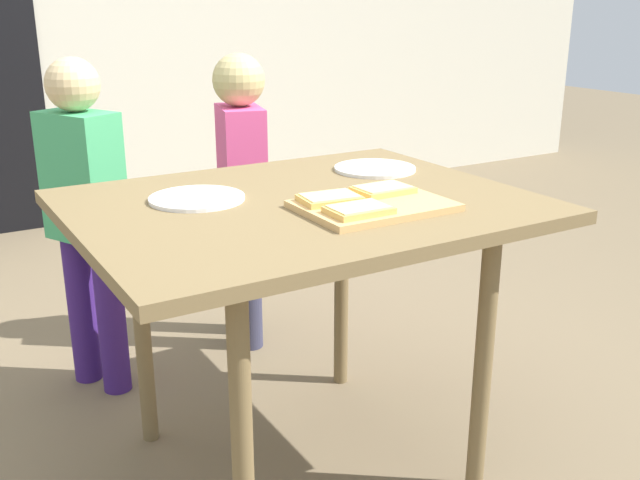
{
  "coord_description": "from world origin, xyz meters",
  "views": [
    {
      "loc": [
        -0.85,
        -1.52,
        1.23
      ],
      "look_at": [
        0.05,
        0.0,
        0.64
      ],
      "focal_mm": 40.94,
      "sensor_mm": 36.0,
      "label": 1
    }
  ],
  "objects_px": {
    "plate_white_right": "(375,168)",
    "child_right": "(242,180)",
    "cutting_board": "(374,206)",
    "child_left": "(86,209)",
    "pizza_slice_near_left": "(359,210)",
    "pizza_slice_far_left": "(330,198)",
    "dining_table": "(302,230)",
    "pizza_slice_far_right": "(383,189)",
    "plate_white_left": "(197,198)"
  },
  "relations": [
    {
      "from": "plate_white_right",
      "to": "child_right",
      "type": "xyz_separation_m",
      "value": [
        -0.14,
        0.61,
        -0.14
      ]
    },
    {
      "from": "cutting_board",
      "to": "child_left",
      "type": "relative_size",
      "value": 0.32
    },
    {
      "from": "cutting_board",
      "to": "plate_white_right",
      "type": "relative_size",
      "value": 1.47
    },
    {
      "from": "pizza_slice_near_left",
      "to": "pizza_slice_far_left",
      "type": "bearing_deg",
      "value": 92.18
    },
    {
      "from": "cutting_board",
      "to": "dining_table",
      "type": "bearing_deg",
      "value": 123.54
    },
    {
      "from": "dining_table",
      "to": "pizza_slice_far_left",
      "type": "distance_m",
      "value": 0.15
    },
    {
      "from": "pizza_slice_far_right",
      "to": "child_left",
      "type": "bearing_deg",
      "value": 123.33
    },
    {
      "from": "plate_white_right",
      "to": "dining_table",
      "type": "bearing_deg",
      "value": -152.49
    },
    {
      "from": "cutting_board",
      "to": "pizza_slice_far_left",
      "type": "xyz_separation_m",
      "value": [
        -0.09,
        0.06,
        0.02
      ]
    },
    {
      "from": "plate_white_right",
      "to": "child_left",
      "type": "height_order",
      "value": "child_left"
    },
    {
      "from": "pizza_slice_far_right",
      "to": "pizza_slice_near_left",
      "type": "distance_m",
      "value": 0.19
    },
    {
      "from": "pizza_slice_far_left",
      "to": "pizza_slice_near_left",
      "type": "relative_size",
      "value": 1.06
    },
    {
      "from": "pizza_slice_far_left",
      "to": "dining_table",
      "type": "bearing_deg",
      "value": 101.1
    },
    {
      "from": "pizza_slice_far_left",
      "to": "plate_white_left",
      "type": "height_order",
      "value": "pizza_slice_far_left"
    },
    {
      "from": "pizza_slice_far_left",
      "to": "child_right",
      "type": "xyz_separation_m",
      "value": [
        0.18,
        0.89,
        -0.16
      ]
    },
    {
      "from": "plate_white_right",
      "to": "plate_white_left",
      "type": "xyz_separation_m",
      "value": [
        -0.57,
        -0.05,
        0.0
      ]
    },
    {
      "from": "pizza_slice_near_left",
      "to": "dining_table",
      "type": "bearing_deg",
      "value": 96.37
    },
    {
      "from": "pizza_slice_far_left",
      "to": "plate_white_left",
      "type": "xyz_separation_m",
      "value": [
        -0.24,
        0.23,
        -0.02
      ]
    },
    {
      "from": "dining_table",
      "to": "cutting_board",
      "type": "relative_size",
      "value": 3.16
    },
    {
      "from": "dining_table",
      "to": "pizza_slice_far_left",
      "type": "height_order",
      "value": "pizza_slice_far_left"
    },
    {
      "from": "dining_table",
      "to": "pizza_slice_far_right",
      "type": "bearing_deg",
      "value": -28.55
    },
    {
      "from": "pizza_slice_far_right",
      "to": "plate_white_left",
      "type": "relative_size",
      "value": 0.6
    },
    {
      "from": "dining_table",
      "to": "plate_white_left",
      "type": "relative_size",
      "value": 4.66
    },
    {
      "from": "plate_white_left",
      "to": "child_left",
      "type": "relative_size",
      "value": 0.22
    },
    {
      "from": "dining_table",
      "to": "pizza_slice_far_left",
      "type": "xyz_separation_m",
      "value": [
        0.02,
        -0.1,
        0.1
      ]
    },
    {
      "from": "plate_white_left",
      "to": "pizza_slice_far_right",
      "type": "bearing_deg",
      "value": -29.49
    },
    {
      "from": "cutting_board",
      "to": "pizza_slice_far_left",
      "type": "height_order",
      "value": "pizza_slice_far_left"
    },
    {
      "from": "cutting_board",
      "to": "pizza_slice_near_left",
      "type": "xyz_separation_m",
      "value": [
        -0.08,
        -0.06,
        0.02
      ]
    },
    {
      "from": "pizza_slice_far_right",
      "to": "plate_white_left",
      "type": "distance_m",
      "value": 0.46
    },
    {
      "from": "pizza_slice_near_left",
      "to": "child_left",
      "type": "distance_m",
      "value": 1.03
    },
    {
      "from": "pizza_slice_far_right",
      "to": "child_right",
      "type": "distance_m",
      "value": 0.9
    },
    {
      "from": "plate_white_left",
      "to": "child_left",
      "type": "bearing_deg",
      "value": 103.23
    },
    {
      "from": "pizza_slice_far_right",
      "to": "child_right",
      "type": "relative_size",
      "value": 0.13
    },
    {
      "from": "pizza_slice_near_left",
      "to": "cutting_board",
      "type": "bearing_deg",
      "value": 35.51
    },
    {
      "from": "pizza_slice_far_left",
      "to": "plate_white_left",
      "type": "bearing_deg",
      "value": 136.45
    },
    {
      "from": "pizza_slice_near_left",
      "to": "plate_white_right",
      "type": "height_order",
      "value": "pizza_slice_near_left"
    },
    {
      "from": "cutting_board",
      "to": "child_left",
      "type": "height_order",
      "value": "child_left"
    },
    {
      "from": "plate_white_left",
      "to": "child_right",
      "type": "relative_size",
      "value": 0.22
    },
    {
      "from": "pizza_slice_far_right",
      "to": "plate_white_right",
      "type": "distance_m",
      "value": 0.32
    },
    {
      "from": "dining_table",
      "to": "pizza_slice_near_left",
      "type": "relative_size",
      "value": 7.81
    },
    {
      "from": "pizza_slice_far_right",
      "to": "child_right",
      "type": "bearing_deg",
      "value": 88.43
    },
    {
      "from": "plate_white_right",
      "to": "child_left",
      "type": "xyz_separation_m",
      "value": [
        -0.71,
        0.55,
        -0.15
      ]
    },
    {
      "from": "child_left",
      "to": "child_right",
      "type": "xyz_separation_m",
      "value": [
        0.56,
        0.07,
        0.01
      ]
    },
    {
      "from": "pizza_slice_far_right",
      "to": "plate_white_left",
      "type": "xyz_separation_m",
      "value": [
        -0.4,
        0.23,
        -0.02
      ]
    },
    {
      "from": "dining_table",
      "to": "plate_white_left",
      "type": "bearing_deg",
      "value": 149.78
    },
    {
      "from": "pizza_slice_far_right",
      "to": "cutting_board",
      "type": "bearing_deg",
      "value": -138.58
    },
    {
      "from": "dining_table",
      "to": "plate_white_left",
      "type": "xyz_separation_m",
      "value": [
        -0.22,
        0.13,
        0.08
      ]
    },
    {
      "from": "dining_table",
      "to": "plate_white_right",
      "type": "bearing_deg",
      "value": 27.51
    },
    {
      "from": "child_right",
      "to": "child_left",
      "type": "bearing_deg",
      "value": -173.38
    },
    {
      "from": "pizza_slice_near_left",
      "to": "child_right",
      "type": "bearing_deg",
      "value": 80.04
    }
  ]
}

